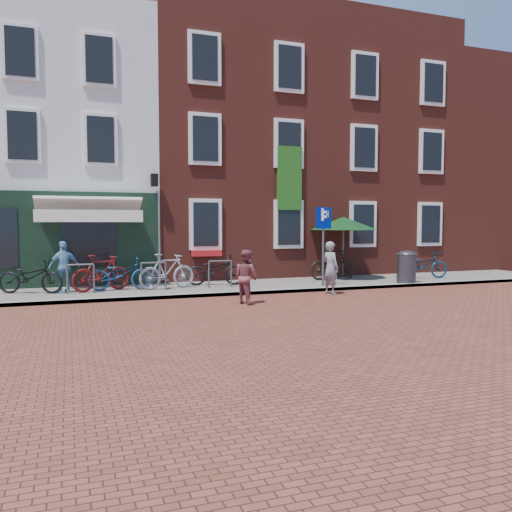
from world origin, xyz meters
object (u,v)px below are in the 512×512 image
object	(u,v)px
boy	(246,277)
bicycle_0	(31,276)
bicycle_1	(101,273)
bicycle_3	(167,271)
bicycle_4	(215,270)
bicycle_2	(121,274)
litter_bin	(406,265)
bicycle_5	(333,264)
parking_sign	(323,232)
cafe_person	(64,267)
bicycle_6	(423,265)
woman	(330,268)
parasol	(343,221)

from	to	relation	value
boy	bicycle_0	distance (m)	6.11
bicycle_1	bicycle_3	bearing A→B (deg)	-113.86
bicycle_4	bicycle_2	bearing A→B (deg)	106.46
litter_bin	bicycle_1	size ratio (longest dim) A/B	0.65
bicycle_3	bicycle_5	xyz separation A→B (m)	(5.79, 0.52, 0.00)
parking_sign	bicycle_4	world-z (taller)	parking_sign
cafe_person	bicycle_3	world-z (taller)	cafe_person
boy	bicycle_4	world-z (taller)	boy
cafe_person	bicycle_5	size ratio (longest dim) A/B	0.83
bicycle_4	bicycle_5	distance (m)	4.22
parking_sign	bicycle_6	distance (m)	4.55
bicycle_4	bicycle_6	world-z (taller)	same
bicycle_0	bicycle_3	size ratio (longest dim) A/B	1.03
litter_bin	cafe_person	world-z (taller)	cafe_person
bicycle_2	bicycle_6	distance (m)	10.31
boy	cafe_person	world-z (taller)	cafe_person
litter_bin	bicycle_3	distance (m)	7.69
cafe_person	bicycle_1	xyz separation A→B (m)	(0.99, -0.06, -0.20)
parking_sign	woman	bearing A→B (deg)	-106.40
litter_bin	bicycle_5	xyz separation A→B (m)	(-1.82, 1.60, -0.06)
litter_bin	bicycle_4	bearing A→B (deg)	166.31
litter_bin	bicycle_4	xyz separation A→B (m)	(-6.04, 1.47, -0.11)
bicycle_5	woman	bearing A→B (deg)	148.80
bicycle_1	bicycle_6	size ratio (longest dim) A/B	0.97
bicycle_2	bicycle_4	xyz separation A→B (m)	(2.90, 0.24, 0.00)
cafe_person	bicycle_6	world-z (taller)	cafe_person
boy	woman	bearing A→B (deg)	-96.04
litter_bin	boy	bearing A→B (deg)	-163.63
bicycle_1	parking_sign	bearing A→B (deg)	-119.92
cafe_person	bicycle_3	distance (m)	2.87
bicycle_2	bicycle_5	world-z (taller)	bicycle_5
boy	litter_bin	bearing A→B (deg)	-96.47
woman	bicycle_2	distance (m)	6.08
litter_bin	bicycle_0	xyz separation A→B (m)	(-11.35, 1.35, -0.11)
woman	bicycle_0	bearing A→B (deg)	55.76
bicycle_1	bicycle_5	xyz separation A→B (m)	(7.66, 0.42, 0.00)
parasol	bicycle_0	world-z (taller)	parasol
parking_sign	bicycle_5	distance (m)	2.17
parasol	bicycle_2	xyz separation A→B (m)	(-7.62, -0.58, -1.54)
woman	cafe_person	xyz separation A→B (m)	(-7.20, 2.18, 0.06)
cafe_person	bicycle_0	distance (m)	0.92
bicycle_2	bicycle_3	distance (m)	1.33
parking_sign	woman	world-z (taller)	parking_sign
cafe_person	bicycle_4	world-z (taller)	cafe_person
bicycle_4	bicycle_0	bearing A→B (deg)	103.03
boy	bicycle_2	size ratio (longest dim) A/B	0.77
cafe_person	bicycle_4	size ratio (longest dim) A/B	0.81
woman	bicycle_2	xyz separation A→B (m)	(-5.67, 2.17, -0.19)
bicycle_3	bicycle_4	world-z (taller)	bicycle_3
woman	bicycle_1	distance (m)	6.57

